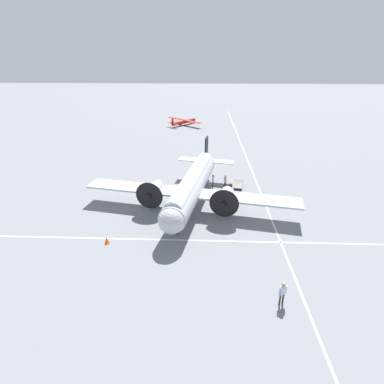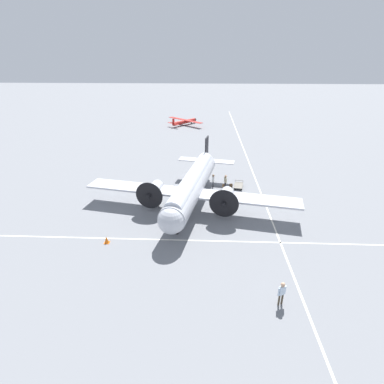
% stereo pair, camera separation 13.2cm
% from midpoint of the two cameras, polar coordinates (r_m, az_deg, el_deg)
% --- Properties ---
extents(ground_plane, '(300.00, 300.00, 0.00)m').
position_cam_midpoint_polar(ground_plane, '(33.39, 0.11, -2.56)').
color(ground_plane, slate).
extents(apron_line_eastwest, '(120.00, 0.16, 0.01)m').
position_cam_midpoint_polar(apron_line_eastwest, '(27.46, -0.49, -9.18)').
color(apron_line_eastwest, silver).
rests_on(apron_line_eastwest, ground_plane).
extents(apron_line_northsouth, '(0.16, 120.00, 0.01)m').
position_cam_midpoint_polar(apron_line_northsouth, '(34.10, 14.09, -2.75)').
color(apron_line_northsouth, silver).
rests_on(apron_line_northsouth, ground_plane).
extents(airliner_main, '(22.84, 17.91, 5.71)m').
position_cam_midpoint_polar(airliner_main, '(31.95, -0.06, 1.09)').
color(airliner_main, silver).
rests_on(airliner_main, ground_plane).
extents(crew_foreground, '(0.58, 0.37, 1.85)m').
position_cam_midpoint_polar(crew_foreground, '(21.63, 16.93, -17.65)').
color(crew_foreground, '#473D2D').
rests_on(crew_foreground, ground_plane).
extents(passenger_boarding, '(0.33, 0.59, 1.83)m').
position_cam_midpoint_polar(passenger_boarding, '(37.29, 6.49, 2.21)').
color(passenger_boarding, '#2D2D33').
rests_on(passenger_boarding, ground_plane).
extents(ramp_agent, '(0.29, 0.60, 1.78)m').
position_cam_midpoint_polar(ramp_agent, '(37.45, 4.16, 2.37)').
color(ramp_agent, '#2D2D33').
rests_on(ramp_agent, ground_plane).
extents(suitcase_near_door, '(0.34, 0.12, 0.58)m').
position_cam_midpoint_polar(suitcase_near_door, '(37.74, 6.14, 1.12)').
color(suitcase_near_door, brown).
rests_on(suitcase_near_door, ground_plane).
extents(suitcase_upright_spare, '(0.37, 0.18, 0.65)m').
position_cam_midpoint_polar(suitcase_upright_spare, '(37.77, 7.53, 1.12)').
color(suitcase_upright_spare, '#47331E').
rests_on(suitcase_upright_spare, ground_plane).
extents(baggage_cart, '(1.39, 2.22, 0.56)m').
position_cam_midpoint_polar(baggage_cart, '(38.22, 8.94, 1.27)').
color(baggage_cart, '#6B665B').
rests_on(baggage_cart, ground_plane).
extents(light_aircraft_distant, '(8.49, 8.01, 2.00)m').
position_cam_midpoint_polar(light_aircraft_distant, '(72.50, -1.32, 13.28)').
color(light_aircraft_distant, '#B2231E').
rests_on(light_aircraft_distant, ground_plane).
extents(traffic_cone, '(0.48, 0.48, 0.63)m').
position_cam_midpoint_polar(traffic_cone, '(28.02, -15.83, -8.78)').
color(traffic_cone, orange).
rests_on(traffic_cone, ground_plane).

